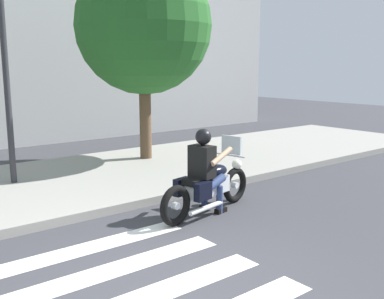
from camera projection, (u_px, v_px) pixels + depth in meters
The scene contains 9 objects.
ground_plane at pixel (164, 291), 4.93m from camera, with size 48.00×48.00×0.00m, color #38383D.
sidewalk at pixel (20, 190), 8.64m from camera, with size 24.00×4.40×0.15m, color gray.
crosswalk_stripe_2 at pixel (157, 293), 4.87m from camera, with size 2.80×0.40×0.01m, color white.
crosswalk_stripe_3 at pixel (120, 267), 5.49m from camera, with size 2.80×0.40×0.01m, color white.
crosswalk_stripe_4 at pixel (91, 247), 6.10m from camera, with size 2.80×0.40×0.01m, color white.
motorcycle at pixel (208, 186), 7.45m from camera, with size 2.21×0.81×1.23m.
rider at pixel (205, 166), 7.33m from camera, with size 0.70×0.62×1.44m.
street_lamp at pixel (4, 48), 8.46m from camera, with size 0.28×0.28×4.61m.
tree_near_rack at pixel (144, 26), 10.72m from camera, with size 3.28×3.28×5.02m.
Camera 1 is at (-2.60, -3.76, 2.43)m, focal length 41.97 mm.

